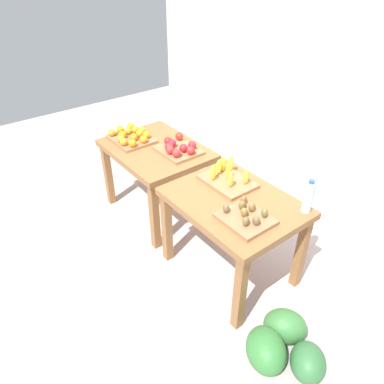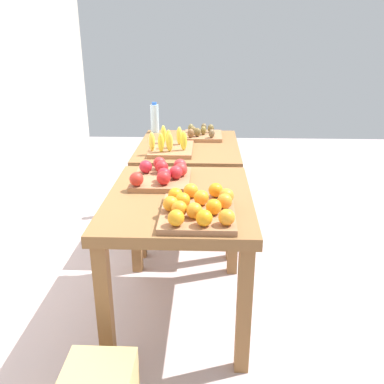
% 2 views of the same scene
% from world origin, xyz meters
% --- Properties ---
extents(ground_plane, '(8.00, 8.00, 0.00)m').
position_xyz_m(ground_plane, '(0.00, 0.00, 0.00)').
color(ground_plane, '#B1A0A1').
extents(back_wall, '(4.40, 0.12, 3.00)m').
position_xyz_m(back_wall, '(0.00, 1.35, 1.50)').
color(back_wall, beige).
rests_on(back_wall, ground_plane).
extents(display_table_left, '(1.04, 0.80, 0.77)m').
position_xyz_m(display_table_left, '(-0.56, 0.00, 0.66)').
color(display_table_left, brown).
rests_on(display_table_left, ground_plane).
extents(display_table_right, '(1.04, 0.80, 0.77)m').
position_xyz_m(display_table_right, '(0.56, 0.00, 0.66)').
color(display_table_right, brown).
rests_on(display_table_right, ground_plane).
extents(orange_bin, '(0.46, 0.38, 0.11)m').
position_xyz_m(orange_bin, '(-0.84, -0.11, 0.82)').
color(orange_bin, '#9B6845').
rests_on(orange_bin, display_table_left).
extents(apple_bin, '(0.42, 0.35, 0.11)m').
position_xyz_m(apple_bin, '(-0.34, 0.12, 0.82)').
color(apple_bin, '#9B6845').
rests_on(apple_bin, display_table_left).
extents(banana_crate, '(0.44, 0.32, 0.17)m').
position_xyz_m(banana_crate, '(0.34, 0.13, 0.81)').
color(banana_crate, '#9B6845').
rests_on(banana_crate, display_table_right).
extents(kiwi_bin, '(0.36, 0.32, 0.10)m').
position_xyz_m(kiwi_bin, '(0.79, -0.11, 0.80)').
color(kiwi_bin, '#9B6845').
rests_on(kiwi_bin, display_table_right).
extents(water_bottle, '(0.07, 0.07, 0.27)m').
position_xyz_m(water_bottle, '(0.99, 0.32, 0.90)').
color(water_bottle, silver).
rests_on(water_bottle, display_table_right).
extents(watermelon_pile, '(0.66, 0.65, 0.27)m').
position_xyz_m(watermelon_pile, '(1.40, -0.27, 0.13)').
color(watermelon_pile, '#306637').
rests_on(watermelon_pile, ground_plane).
extents(cardboard_produce_box, '(0.40, 0.30, 0.28)m').
position_xyz_m(cardboard_produce_box, '(-1.40, 0.30, 0.14)').
color(cardboard_produce_box, tan).
rests_on(cardboard_produce_box, ground_plane).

